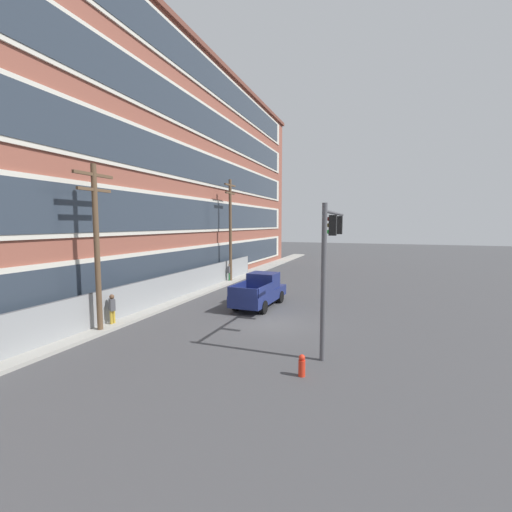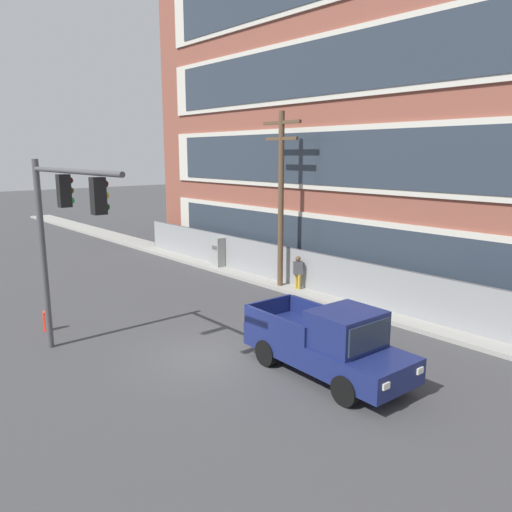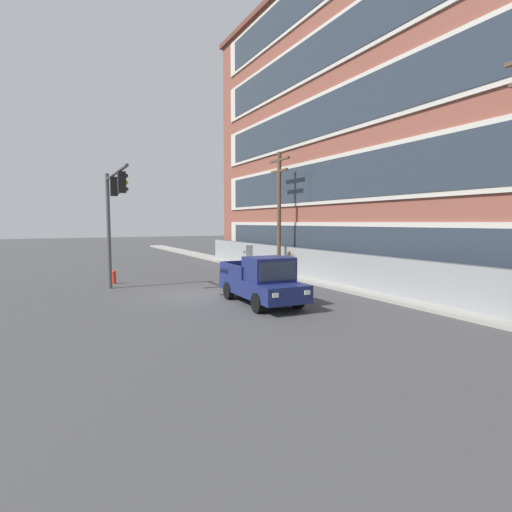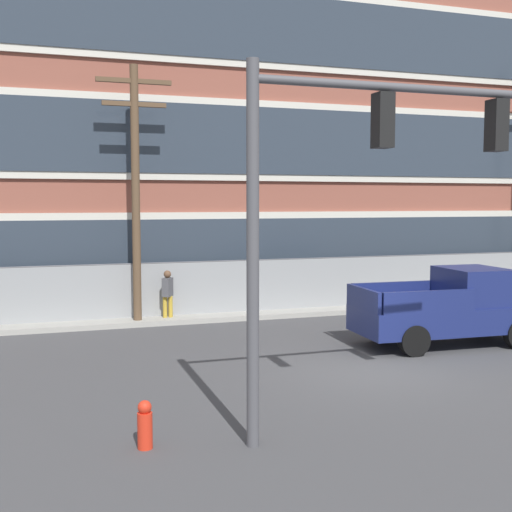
{
  "view_description": "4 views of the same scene",
  "coord_description": "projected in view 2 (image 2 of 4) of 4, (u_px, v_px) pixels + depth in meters",
  "views": [
    {
      "loc": [
        -16.96,
        -5.5,
        5.3
      ],
      "look_at": [
        2.13,
        1.59,
        3.38
      ],
      "focal_mm": 24.0,
      "sensor_mm": 36.0,
      "label": 1
    },
    {
      "loc": [
        12.16,
        -8.44,
        6.23
      ],
      "look_at": [
        -1.23,
        3.13,
        2.61
      ],
      "focal_mm": 35.0,
      "sensor_mm": 36.0,
      "label": 2
    },
    {
      "loc": [
        18.41,
        -6.35,
        3.54
      ],
      "look_at": [
        2.06,
        2.24,
        1.97
      ],
      "focal_mm": 28.0,
      "sensor_mm": 36.0,
      "label": 3
    },
    {
      "loc": [
        -7.05,
        -12.93,
        3.91
      ],
      "look_at": [
        -1.75,
        3.15,
        2.47
      ],
      "focal_mm": 45.0,
      "sensor_mm": 36.0,
      "label": 4
    }
  ],
  "objects": [
    {
      "name": "utility_pole_near_corner",
      "position": [
        281.0,
        193.0,
        22.67
      ],
      "size": [
        2.31,
        0.26,
        8.1
      ],
      "color": "brown",
      "rests_on": "ground"
    },
    {
      "name": "pickup_truck_navy",
      "position": [
        329.0,
        344.0,
        14.06
      ],
      "size": [
        5.3,
        2.23,
        2.1
      ],
      "color": "navy",
      "rests_on": "ground"
    },
    {
      "name": "sidewalk_building_side",
      "position": [
        360.0,
        305.0,
        20.64
      ],
      "size": [
        80.0,
        1.85,
        0.16
      ],
      "primitive_type": "cube",
      "color": "#9E9B93",
      "rests_on": "ground"
    },
    {
      "name": "ground_plane",
      "position": [
        206.0,
        356.0,
        15.67
      ],
      "size": [
        160.0,
        160.0,
        0.0
      ],
      "primitive_type": "plane",
      "color": "#424244"
    },
    {
      "name": "traffic_signal_mast",
      "position": [
        60.0,
        221.0,
        14.27
      ],
      "size": [
        5.96,
        0.43,
        6.09
      ],
      "color": "#4C4C51",
      "rests_on": "ground"
    },
    {
      "name": "pedestrian_near_cabinet",
      "position": [
        298.0,
        271.0,
        22.74
      ],
      "size": [
        0.42,
        0.47,
        1.69
      ],
      "color": "#B7932D",
      "rests_on": "ground"
    },
    {
      "name": "chain_link_fence",
      "position": [
        357.0,
        283.0,
        20.7
      ],
      "size": [
        33.49,
        0.06,
        1.93
      ],
      "color": "gray",
      "rests_on": "ground"
    },
    {
      "name": "fire_hydrant",
      "position": [
        46.0,
        321.0,
        17.85
      ],
      "size": [
        0.24,
        0.24,
        0.78
      ],
      "color": "red",
      "rests_on": "ground"
    },
    {
      "name": "electrical_cabinet",
      "position": [
        218.0,
        253.0,
        27.36
      ],
      "size": [
        0.58,
        0.53,
        1.76
      ],
      "color": "#939993",
      "rests_on": "ground"
    }
  ]
}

